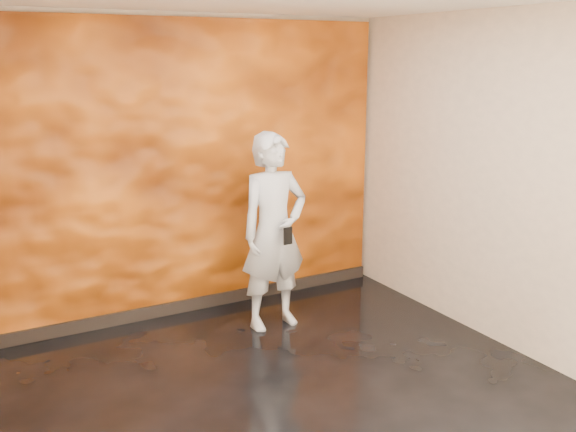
% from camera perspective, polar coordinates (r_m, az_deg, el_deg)
% --- Properties ---
extents(room, '(4.02, 4.02, 2.81)m').
position_cam_1_polar(room, '(4.35, 0.80, 0.47)').
color(room, black).
rests_on(room, ground).
extents(feature_wall, '(3.90, 0.06, 2.75)m').
position_cam_1_polar(feature_wall, '(6.09, -8.41, 4.09)').
color(feature_wall, orange).
rests_on(feature_wall, ground).
extents(baseboard, '(3.90, 0.04, 0.12)m').
position_cam_1_polar(baseboard, '(6.42, -7.86, -7.64)').
color(baseboard, black).
rests_on(baseboard, ground).
extents(man, '(0.67, 0.45, 1.78)m').
position_cam_1_polar(man, '(5.73, -1.25, -1.40)').
color(man, '#9397A1').
rests_on(man, ground).
extents(phone, '(0.08, 0.02, 0.15)m').
position_cam_1_polar(phone, '(5.50, -0.01, -1.77)').
color(phone, black).
rests_on(phone, man).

